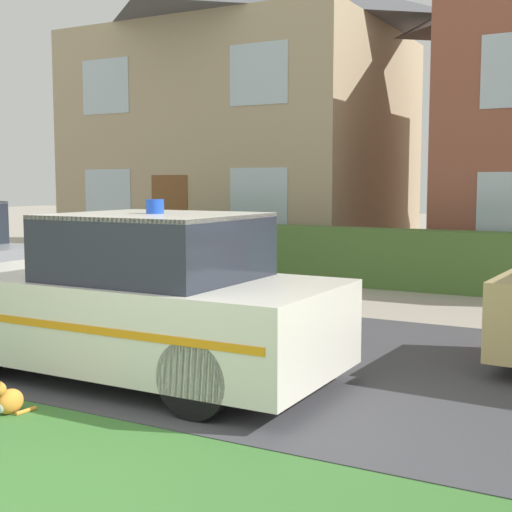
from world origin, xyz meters
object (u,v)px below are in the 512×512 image
object	(u,v)px
police_car	(137,301)
cat	(8,400)
house_left	(247,108)
wheelie_bin	(170,255)

from	to	relation	value
police_car	cat	xyz separation A→B (m)	(-0.23, -1.46, -0.64)
police_car	house_left	bearing A→B (deg)	-65.85
house_left	wheelie_bin	distance (m)	6.45
cat	wheelie_bin	distance (m)	8.19
house_left	wheelie_bin	xyz separation A→B (m)	(1.23, -5.35, -3.39)
house_left	cat	bearing A→B (deg)	-69.21
house_left	wheelie_bin	bearing A→B (deg)	-77.01
cat	house_left	xyz separation A→B (m)	(-4.82, 12.71, 3.77)
police_car	house_left	size ratio (longest dim) A/B	0.53
police_car	cat	world-z (taller)	police_car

